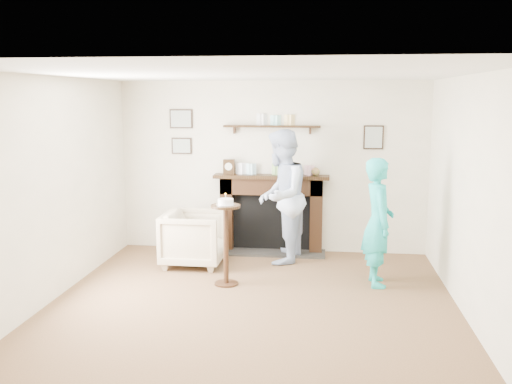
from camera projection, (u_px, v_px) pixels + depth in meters
ground at (250, 311)px, 6.13m from camera, size 5.00×5.00×0.00m
room_shell at (257, 154)px, 6.53m from camera, size 4.54×5.02×2.52m
armchair at (195, 265)px, 7.80m from camera, size 0.83×0.80×0.74m
man at (280, 261)px, 7.96m from camera, size 0.82×0.99×1.84m
woman at (376, 284)px, 6.99m from camera, size 0.43×0.60×1.56m
pedestal_table at (226, 229)px, 6.87m from camera, size 0.35×0.35×1.14m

